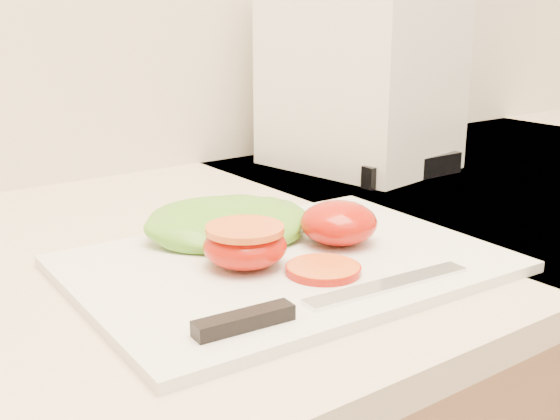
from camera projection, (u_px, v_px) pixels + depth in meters
cutting_board at (286, 264)px, 0.65m from camera, size 0.40×0.29×0.01m
tomato_half_dome at (339, 223)px, 0.69m from camera, size 0.08×0.08×0.04m
tomato_half_cut at (245, 244)px, 0.63m from camera, size 0.08×0.08×0.04m
tomato_slice_0 at (323, 269)px, 0.62m from camera, size 0.06×0.06×0.01m
lettuce_leaf_0 at (228, 224)px, 0.70m from camera, size 0.20×0.17×0.03m
lettuce_leaf_1 at (266, 218)px, 0.73m from camera, size 0.14×0.12×0.03m
knife at (306, 305)px, 0.54m from camera, size 0.26×0.03×0.01m
appliance at (361, 66)px, 1.03m from camera, size 0.24×0.28×0.30m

